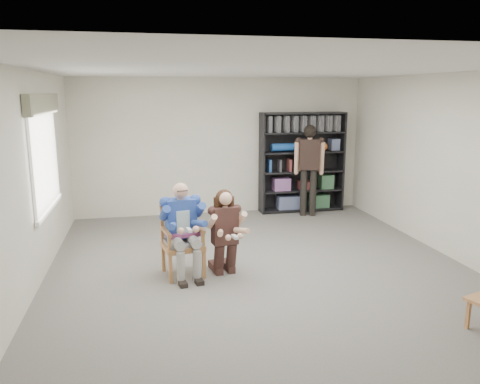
{
  "coord_description": "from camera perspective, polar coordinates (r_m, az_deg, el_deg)",
  "views": [
    {
      "loc": [
        -1.58,
        -6.06,
        2.5
      ],
      "look_at": [
        -0.2,
        0.6,
        1.05
      ],
      "focal_mm": 35.0,
      "sensor_mm": 36.0,
      "label": 1
    }
  ],
  "objects": [
    {
      "name": "seated_man",
      "position": [
        6.49,
        -7.03,
        -4.55
      ],
      "size": [
        0.69,
        0.87,
        1.32
      ],
      "primitive_type": null,
      "rotation": [
        0.0,
        0.0,
        0.17
      ],
      "color": "#2C428E",
      "rests_on": "floor"
    },
    {
      "name": "room_shell",
      "position": [
        6.36,
        2.87,
        2.06
      ],
      "size": [
        6.0,
        7.0,
        2.8
      ],
      "primitive_type": null,
      "color": "white",
      "rests_on": "ground"
    },
    {
      "name": "standing_man",
      "position": [
        9.64,
        8.4,
        2.52
      ],
      "size": [
        0.64,
        0.47,
        1.86
      ],
      "primitive_type": null,
      "rotation": [
        0.0,
        0.0,
        -0.29
      ],
      "color": "black",
      "rests_on": "floor"
    },
    {
      "name": "floor",
      "position": [
        6.75,
        2.74,
        -9.74
      ],
      "size": [
        6.0,
        7.0,
        0.01
      ],
      "primitive_type": "cube",
      "color": "slate",
      "rests_on": "ground"
    },
    {
      "name": "kneeling_woman",
      "position": [
        6.46,
        -1.78,
        -5.05
      ],
      "size": [
        0.63,
        0.88,
        1.2
      ],
      "primitive_type": null,
      "rotation": [
        0.0,
        0.0,
        0.17
      ],
      "color": "#39201C",
      "rests_on": "floor"
    },
    {
      "name": "window_left",
      "position": [
        7.25,
        -22.57,
        4.21
      ],
      "size": [
        0.16,
        2.0,
        1.75
      ],
      "primitive_type": null,
      "color": "white",
      "rests_on": "room_shell"
    },
    {
      "name": "armchair",
      "position": [
        6.54,
        -6.99,
        -5.83
      ],
      "size": [
        0.67,
        0.66,
        1.01
      ],
      "primitive_type": null,
      "rotation": [
        0.0,
        0.0,
        0.17
      ],
      "color": "#AD8041",
      "rests_on": "floor"
    },
    {
      "name": "bookshelf",
      "position": [
        10.01,
        7.56,
        3.6
      ],
      "size": [
        1.8,
        0.38,
        2.1
      ],
      "primitive_type": null,
      "color": "black",
      "rests_on": "floor"
    }
  ]
}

